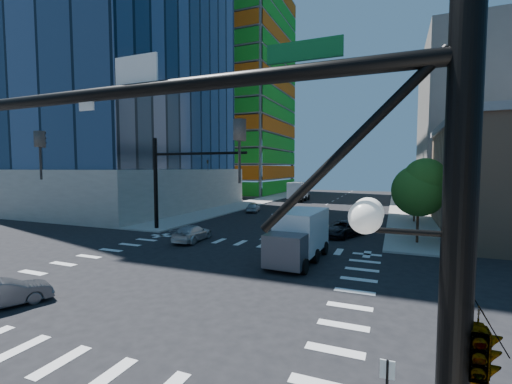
% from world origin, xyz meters
% --- Properties ---
extents(ground, '(160.00, 160.00, 0.00)m').
position_xyz_m(ground, '(0.00, 0.00, 0.00)').
color(ground, black).
rests_on(ground, ground).
extents(road_markings, '(20.00, 20.00, 0.01)m').
position_xyz_m(road_markings, '(0.00, 0.00, 0.01)').
color(road_markings, silver).
rests_on(road_markings, ground).
extents(sidewalk_ne, '(5.00, 60.00, 0.15)m').
position_xyz_m(sidewalk_ne, '(12.50, 40.00, 0.07)').
color(sidewalk_ne, '#999791').
rests_on(sidewalk_ne, ground).
extents(sidewalk_nw, '(5.00, 60.00, 0.15)m').
position_xyz_m(sidewalk_nw, '(-12.50, 40.00, 0.07)').
color(sidewalk_nw, '#999791').
rests_on(sidewalk_nw, ground).
extents(construction_building, '(25.16, 34.50, 70.60)m').
position_xyz_m(construction_building, '(-27.41, 61.93, 24.61)').
color(construction_building, slate).
rests_on(construction_building, ground).
extents(bg_building_ne, '(24.00, 30.00, 28.00)m').
position_xyz_m(bg_building_ne, '(27.00, 55.00, 14.00)').
color(bg_building_ne, '#615B57').
rests_on(bg_building_ne, ground).
extents(signal_mast_se, '(10.51, 2.48, 9.00)m').
position_xyz_m(signal_mast_se, '(10.60, -11.50, 5.01)').
color(signal_mast_se, black).
rests_on(signal_mast_se, sidewalk_se).
extents(signal_mast_nw, '(10.20, 0.40, 9.00)m').
position_xyz_m(signal_mast_nw, '(-10.00, 11.50, 5.49)').
color(signal_mast_nw, black).
rests_on(signal_mast_nw, sidewalk_nw).
extents(tree_south, '(4.16, 4.16, 6.82)m').
position_xyz_m(tree_south, '(12.63, 13.90, 4.69)').
color(tree_south, '#382316').
rests_on(tree_south, sidewalk_ne).
extents(tree_north, '(3.54, 3.52, 5.78)m').
position_xyz_m(tree_north, '(12.93, 25.90, 3.99)').
color(tree_north, '#382316').
rests_on(tree_north, sidewalk_ne).
extents(car_nb_far, '(4.18, 5.60, 1.41)m').
position_xyz_m(car_nb_far, '(6.42, 14.92, 0.71)').
color(car_nb_far, black).
rests_on(car_nb_far, ground).
extents(car_sb_near, '(2.29, 4.82, 1.36)m').
position_xyz_m(car_sb_near, '(-5.11, 8.11, 0.68)').
color(car_sb_near, silver).
rests_on(car_sb_near, ground).
extents(car_sb_mid, '(2.45, 4.21, 1.35)m').
position_xyz_m(car_sb_mid, '(-7.71, 27.78, 0.67)').
color(car_sb_mid, silver).
rests_on(car_sb_mid, ground).
extents(car_sb_cross, '(2.74, 3.97, 1.24)m').
position_xyz_m(car_sb_cross, '(-5.25, -6.90, 0.62)').
color(car_sb_cross, '#505055').
rests_on(car_sb_cross, ground).
extents(box_truck_near, '(2.94, 6.39, 3.29)m').
position_xyz_m(box_truck_near, '(4.89, 5.22, 1.46)').
color(box_truck_near, black).
rests_on(box_truck_near, ground).
extents(box_truck_far, '(3.08, 6.89, 3.58)m').
position_xyz_m(box_truck_far, '(-6.05, 46.24, 1.58)').
color(box_truck_far, black).
rests_on(box_truck_far, ground).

